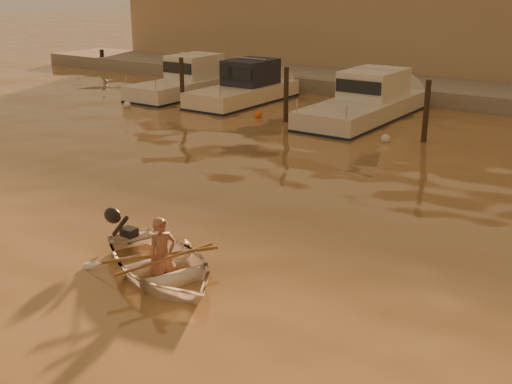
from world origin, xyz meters
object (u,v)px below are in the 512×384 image
Objects in this scene: dinghy at (161,265)px; moored_boat_1 at (243,88)px; person at (163,256)px; moored_boat_2 at (365,102)px; moored_boat_0 at (186,81)px.

dinghy is 16.70m from moored_boat_1.
person is 14.70m from moored_boat_2.
moored_boat_0 is (-11.78, 14.40, 0.21)m from person.
person is 16.78m from moored_boat_1.
dinghy is 18.52m from moored_boat_0.
person reaches higher than dinghy.
moored_boat_0 reaches higher than person.
moored_boat_0 is 3.17m from moored_boat_1.
moored_boat_2 is (-2.86, 14.36, 0.42)m from dinghy.
moored_boat_1 is at bearing 180.00° from moored_boat_2.
moored_boat_1 and moored_boat_2 have the same top height.
moored_boat_1 is at bearing 53.27° from dinghy.
person is (0.09, -0.04, 0.20)m from dinghy.
moored_boat_0 is at bearing 61.75° from dinghy.
person is at bearing -59.13° from moored_boat_1.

